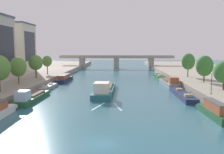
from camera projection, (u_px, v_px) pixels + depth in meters
The scene contains 21 objects.
ground_plane at pixel (101, 144), 26.84m from camera, with size 400.00×400.00×0.00m, color #2D6070.
quay_left at pixel (10, 77), 82.59m from camera, with size 36.00×170.00×1.88m, color gray.
quay_right at pixel (222, 78), 80.00m from camera, with size 36.00×170.00×1.88m, color gray.
barge_midriver at pixel (104, 89), 56.86m from camera, with size 4.89×20.72×3.47m.
wake_behind_barge at pixel (108, 107), 43.85m from camera, with size 5.60×5.98×0.03m.
moored_boat_left_gap_after at pixel (31, 97), 48.40m from camera, with size 3.17×14.03×2.86m.
moored_boat_left_near at pixel (48, 87), 62.52m from camera, with size 2.10×10.96×2.09m.
moored_boat_left_upstream at pixel (64, 78), 77.74m from camera, with size 2.97×13.80×2.31m.
moored_boat_right_lone at pixel (214, 111), 36.90m from camera, with size 2.09×10.32×2.66m.
moored_boat_right_far at pixel (182, 95), 52.64m from camera, with size 2.71×15.84×2.11m.
moored_boat_right_midway at pixel (169, 82), 69.76m from camera, with size 3.59×15.86×2.89m.
moored_boat_right_second at pixel (158, 76), 86.28m from camera, with size 2.61×14.31×2.43m.
tree_left_midway at pixel (18, 67), 57.93m from camera, with size 3.97×3.97×6.81m.
tree_left_third at pixel (36, 63), 70.78m from camera, with size 4.14×4.14×6.94m.
tree_left_distant at pixel (47, 61), 80.93m from camera, with size 3.23×3.23×6.44m.
tree_right_second at pixel (224, 72), 50.38m from camera, with size 4.47×4.47×6.25m.
tree_right_by_lamp at pixel (205, 66), 62.17m from camera, with size 4.45×4.45×7.02m.
tree_right_far at pixel (188, 62), 73.79m from camera, with size 4.08×4.08×7.35m.
lamppost_right_bank at pixel (212, 82), 45.80m from camera, with size 0.28×0.28×4.32m.
building_left_far_end at pixel (13, 48), 86.18m from camera, with size 12.96×12.73×17.91m.
bridge_far at pixel (116, 60), 127.36m from camera, with size 61.03×4.40×7.05m.
Camera 1 is at (2.19, -25.68, 10.72)m, focal length 37.99 mm.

